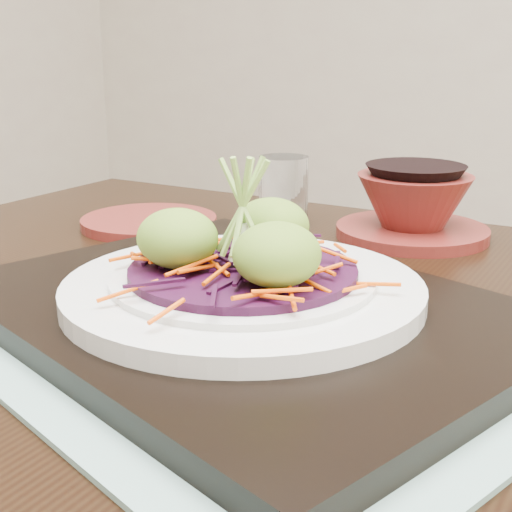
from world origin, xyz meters
The scene contains 11 objects.
dining_table centered at (-0.02, 0.04, 0.60)m, with size 1.10×0.74×0.69m.
placemat centered at (-0.04, -0.03, 0.69)m, with size 0.49×0.39×0.00m, color #7FA49A.
serving_tray centered at (-0.04, -0.03, 0.70)m, with size 0.43×0.32×0.02m, color black.
white_plate centered at (-0.04, -0.03, 0.72)m, with size 0.28×0.28×0.02m.
cabbage_bed centered at (-0.04, -0.03, 0.74)m, with size 0.18×0.18×0.01m, color #2C0824.
carrot_julienne centered at (-0.04, -0.03, 0.74)m, with size 0.21×0.21×0.01m, color #E84C04, non-canonical shape.
guacamole_scoops centered at (-0.04, -0.03, 0.76)m, with size 0.15×0.14×0.05m.
scallion_garnish centered at (-0.04, -0.03, 0.78)m, with size 0.06×0.06×0.10m, color #88B849, non-canonical shape.
terracotta_side_plate centered at (-0.31, 0.18, 0.69)m, with size 0.16×0.16×0.01m, color #5D1A16.
water_glass centered at (-0.17, 0.27, 0.73)m, with size 0.06×0.06×0.09m, color white.
terracotta_bowl_set centered at (-0.02, 0.30, 0.72)m, with size 0.20×0.20×0.07m.
Camera 1 is at (0.23, -0.48, 0.90)m, focal length 50.00 mm.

